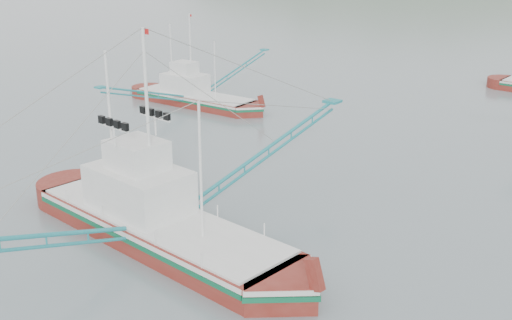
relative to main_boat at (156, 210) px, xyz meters
The scene contains 3 objects.
ground 2.47m from the main_boat, 26.42° to the left, with size 1200.00×1200.00×0.00m, color slate.
main_boat is the anchor object (origin of this frame).
bg_boat_left 30.59m from the main_boat, 130.40° to the left, with size 13.27×23.77×9.62m.
Camera 1 is at (22.78, -22.23, 15.76)m, focal length 45.00 mm.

